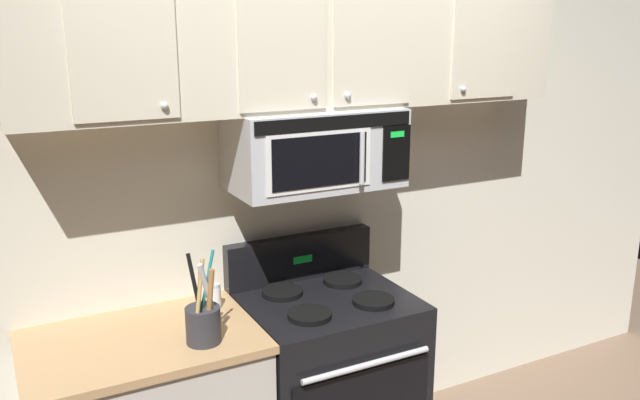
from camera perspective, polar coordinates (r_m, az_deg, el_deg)
The scene contains 6 objects.
back_wall at distance 3.21m, azimuth -2.49°, elevation 1.22°, with size 5.20×0.10×2.70m, color silver.
stove_range at distance 3.24m, azimuth 0.56°, elevation -15.54°, with size 0.76×0.69×1.12m.
over_range_microwave at distance 2.94m, azimuth -0.46°, elevation 4.46°, with size 0.76×0.43×0.35m.
upper_cabinets at distance 2.92m, azimuth -0.76°, elevation 13.26°, with size 2.50×0.36×0.55m.
utensil_crock_charcoal at distance 2.65m, azimuth -10.04°, elevation -10.21°, with size 0.14×0.14×0.38m.
salt_shaker at distance 2.96m, azimuth -9.00°, elevation -8.21°, with size 0.05×0.05×0.11m.
Camera 1 is at (-1.32, -2.03, 2.11)m, focal length 37.05 mm.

